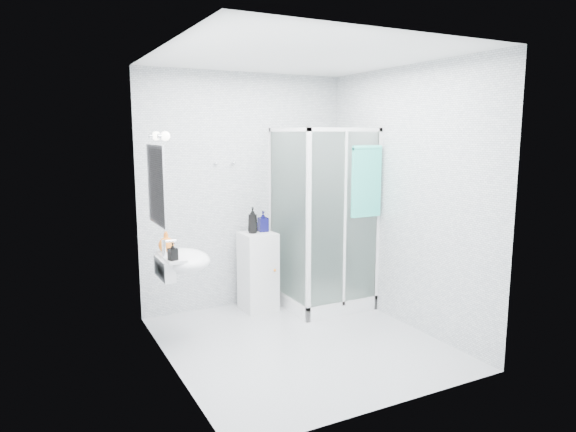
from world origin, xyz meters
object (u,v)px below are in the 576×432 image
hand_towel (366,180)px  soap_dispenser_black (173,251)px  shower_enclosure (320,269)px  shampoo_bottle_a (253,220)px  wall_basin (182,261)px  shampoo_bottle_b (263,221)px  storage_cabinet (258,271)px  soap_dispenser_orange (166,242)px

hand_towel → soap_dispenser_black: 2.16m
shower_enclosure → shampoo_bottle_a: 0.93m
wall_basin → hand_towel: bearing=-2.5°
shampoo_bottle_a → shampoo_bottle_b: size_ratio=1.25×
shampoo_bottle_b → soap_dispenser_black: size_ratio=1.47×
shower_enclosure → shampoo_bottle_b: 0.83m
storage_cabinet → shampoo_bottle_a: bearing=158.0°
storage_cabinet → soap_dispenser_black: 1.46m
soap_dispenser_orange → wall_basin: bearing=-60.3°
shower_enclosure → hand_towel: size_ratio=2.68×
shower_enclosure → soap_dispenser_black: bearing=-164.3°
shampoo_bottle_a → storage_cabinet: bearing=-20.5°
hand_towel → soap_dispenser_black: (-2.09, -0.10, -0.52)m
shampoo_bottle_a → soap_dispenser_orange: shampoo_bottle_a is taller
hand_towel → soap_dispenser_black: hand_towel is taller
hand_towel → shampoo_bottle_a: size_ratio=2.62×
shower_enclosure → hand_towel: (0.31, -0.40, 1.01)m
wall_basin → shampoo_bottle_b: (1.10, 0.62, 0.19)m
wall_basin → shampoo_bottle_a: shampoo_bottle_a is taller
hand_towel → shampoo_bottle_a: hand_towel is taller
shower_enclosure → soap_dispenser_black: size_ratio=12.91×
shampoo_bottle_a → soap_dispenser_orange: (-1.06, -0.43, -0.05)m
hand_towel → shampoo_bottle_b: bearing=140.8°
wall_basin → hand_towel: 2.08m
wall_basin → shampoo_bottle_b: shampoo_bottle_b is taller
hand_towel → wall_basin: bearing=177.5°
soap_dispenser_black → hand_towel: bearing=2.7°
shampoo_bottle_b → wall_basin: bearing=-150.5°
wall_basin → hand_towel: (1.97, -0.09, 0.67)m
hand_towel → shampoo_bottle_a: bearing=146.0°
shampoo_bottle_a → soap_dispenser_orange: bearing=-157.8°
soap_dispenser_black → wall_basin: bearing=55.9°
wall_basin → soap_dispenser_orange: (-0.09, 0.16, 0.16)m
shower_enclosure → hand_towel: bearing=-52.0°
hand_towel → soap_dispenser_black: bearing=-177.3°
shower_enclosure → shampoo_bottle_b: (-0.55, 0.31, 0.53)m
shampoo_bottle_a → soap_dispenser_orange: size_ratio=1.53×
soap_dispenser_black → shower_enclosure: bearing=15.7°
storage_cabinet → shower_enclosure: bearing=-23.4°
storage_cabinet → shampoo_bottle_a: size_ratio=3.04×
wall_basin → shampoo_bottle_b: 1.28m
wall_basin → soap_dispenser_black: size_ratio=3.61×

